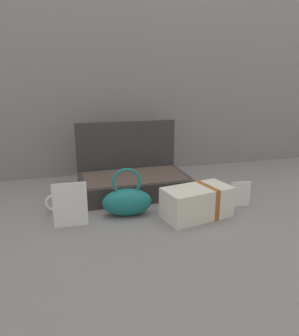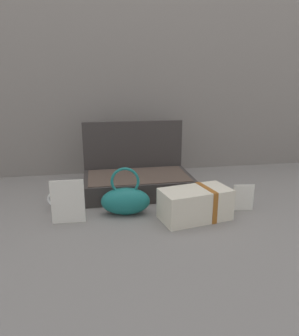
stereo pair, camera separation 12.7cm
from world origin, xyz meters
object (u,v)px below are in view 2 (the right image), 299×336
object	(u,v)px
poster_card_right	(68,202)
teal_pouch_handbag	(125,200)
cream_toiletry_bag	(196,204)
open_suitcase	(137,177)
info_card_left	(243,197)
coffee_mug	(66,198)

from	to	relation	value
poster_card_right	teal_pouch_handbag	bearing A→B (deg)	12.39
cream_toiletry_bag	open_suitcase	bearing A→B (deg)	117.25
cream_toiletry_bag	info_card_left	size ratio (longest dim) A/B	2.60
cream_toiletry_bag	info_card_left	xyz separation A→B (m)	(0.22, 0.04, -0.01)
cream_toiletry_bag	poster_card_right	world-z (taller)	poster_card_right
open_suitcase	info_card_left	bearing A→B (deg)	-37.52
open_suitcase	poster_card_right	world-z (taller)	open_suitcase
open_suitcase	info_card_left	world-z (taller)	open_suitcase
coffee_mug	poster_card_right	world-z (taller)	poster_card_right
teal_pouch_handbag	coffee_mug	world-z (taller)	teal_pouch_handbag
teal_pouch_handbag	info_card_left	world-z (taller)	teal_pouch_handbag
coffee_mug	poster_card_right	xyz separation A→B (m)	(0.02, -0.14, 0.04)
coffee_mug	cream_toiletry_bag	bearing A→B (deg)	-20.13
teal_pouch_handbag	coffee_mug	size ratio (longest dim) A/B	1.77
coffee_mug	teal_pouch_handbag	bearing A→B (deg)	-21.77
poster_card_right	info_card_left	bearing A→B (deg)	1.60
teal_pouch_handbag	poster_card_right	size ratio (longest dim) A/B	1.22
info_card_left	cream_toiletry_bag	bearing A→B (deg)	-161.97
info_card_left	poster_card_right	size ratio (longest dim) A/B	0.65
info_card_left	teal_pouch_handbag	bearing A→B (deg)	-178.64
open_suitcase	coffee_mug	distance (m)	0.37
open_suitcase	cream_toiletry_bag	xyz separation A→B (m)	(0.18, -0.35, -0.01)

